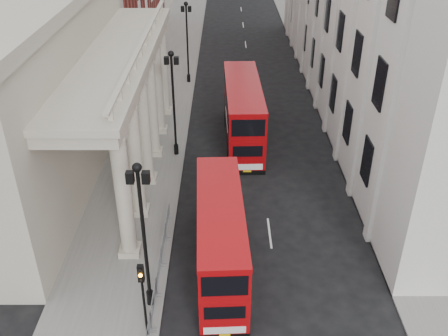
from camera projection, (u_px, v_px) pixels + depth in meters
The scene contains 14 objects.
sidewalk_west at pixel (160, 104), 48.13m from camera, with size 6.00×140.00×0.12m, color slate.
sidewalk_east at pixel (331, 104), 48.12m from camera, with size 3.00×140.00×0.12m, color slate.
kerb at pixel (191, 104), 48.12m from camera, with size 0.20×140.00×0.14m, color slate.
portico_building at pixel (28, 94), 34.78m from camera, with size 9.00×28.00×12.00m, color #AAA28E.
lamp_post_south at pixel (143, 229), 23.25m from camera, with size 1.05×0.44×8.32m.
lamp_post_mid at pixel (173, 97), 37.05m from camera, with size 1.05×0.44×8.32m.
lamp_post_north at pixel (187, 37), 50.84m from camera, with size 1.05×0.44×8.32m.
traffic_light at pixel (142, 288), 22.43m from camera, with size 0.28×0.33×4.30m.
crowd_barriers at pixel (150, 322), 23.87m from camera, with size 0.50×18.75×1.10m.
bus_near at pixel (220, 236), 26.99m from camera, with size 2.90×10.20×4.36m.
bus_far at pixel (243, 112), 40.46m from camera, with size 3.10×11.49×4.92m.
pedestrian_a at pixel (124, 178), 34.50m from camera, with size 0.68×0.45×1.86m, color black.
pedestrian_b at pixel (124, 141), 39.24m from camera, with size 0.92×0.71×1.89m, color black.
pedestrian_c at pixel (149, 141), 39.61m from camera, with size 0.77×0.50×1.57m, color black.
Camera 1 is at (3.18, -14.61, 19.13)m, focal length 40.00 mm.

